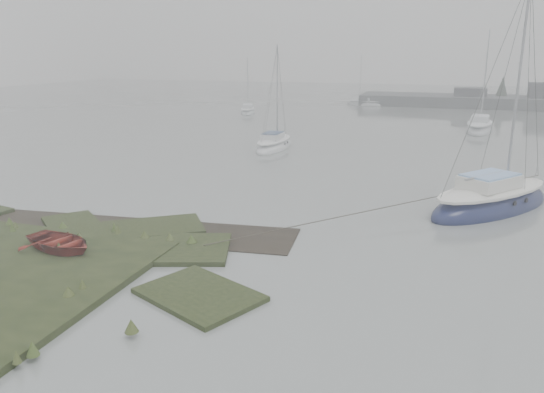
{
  "coord_description": "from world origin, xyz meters",
  "views": [
    {
      "loc": [
        7.05,
        -13.64,
        7.14
      ],
      "look_at": [
        1.09,
        4.77,
        1.8
      ],
      "focal_mm": 35.0,
      "sensor_mm": 36.0,
      "label": 1
    }
  ],
  "objects": [
    {
      "name": "ground",
      "position": [
        0.0,
        30.0,
        0.0
      ],
      "size": [
        160.0,
        160.0,
        0.0
      ],
      "primitive_type": "plane",
      "color": "slate",
      "rests_on": "ground"
    },
    {
      "name": "dinghy",
      "position": [
        -5.69,
        1.0,
        0.52
      ],
      "size": [
        3.37,
        2.78,
        0.61
      ],
      "primitive_type": "imported",
      "rotation": [
        0.0,
        0.0,
        1.31
      ],
      "color": "maroon",
      "rests_on": "marsh_bank"
    },
    {
      "name": "sailboat_far_a",
      "position": [
        -15.0,
        45.17,
        0.22
      ],
      "size": [
        2.97,
        5.27,
        7.07
      ],
      "rotation": [
        0.0,
        0.0,
        0.28
      ],
      "color": "#B5BBBF",
      "rests_on": "ground"
    },
    {
      "name": "sailboat_far_c",
      "position": [
        -3.39,
        58.79,
        0.22
      ],
      "size": [
        5.34,
        3.33,
        7.16
      ],
      "rotation": [
        0.0,
        0.0,
        1.22
      ],
      "color": "#B8BDC3",
      "rests_on": "ground"
    },
    {
      "name": "sailboat_main",
      "position": [
        9.47,
        11.99,
        0.35
      ],
      "size": [
        6.91,
        7.87,
        11.2
      ],
      "rotation": [
        0.0,
        0.0,
        -0.66
      ],
      "color": "#12183E",
      "rests_on": "ground"
    },
    {
      "name": "sailboat_white",
      "position": [
        -4.97,
        23.92,
        0.25
      ],
      "size": [
        2.05,
        5.84,
        8.18
      ],
      "rotation": [
        0.0,
        0.0,
        -0.03
      ],
      "color": "silver",
      "rests_on": "ground"
    },
    {
      "name": "sailboat_far_b",
      "position": [
        10.19,
        38.17,
        0.3
      ],
      "size": [
        3.07,
        7.07,
        9.67
      ],
      "rotation": [
        0.0,
        0.0,
        -0.12
      ],
      "color": "#9FA3A7",
      "rests_on": "ground"
    }
  ]
}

